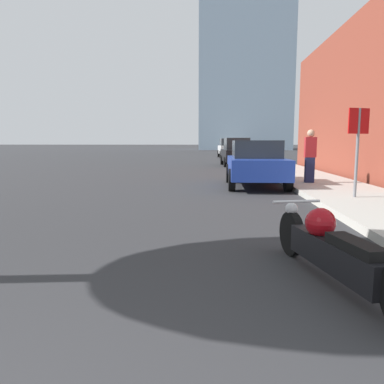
% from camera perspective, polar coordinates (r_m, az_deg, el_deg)
% --- Properties ---
extents(sidewalk, '(2.55, 240.00, 0.15)m').
position_cam_1_polar(sidewalk, '(40.76, 8.47, 5.59)').
color(sidewalk, '#B2ADA3').
rests_on(sidewalk, ground_plane).
extents(motorcycle, '(0.85, 2.64, 0.76)m').
position_cam_1_polar(motorcycle, '(4.22, 20.60, -8.17)').
color(motorcycle, black).
rests_on(motorcycle, ground_plane).
extents(parked_car_blue, '(1.90, 3.96, 1.53)m').
position_cam_1_polar(parked_car_blue, '(12.61, 9.71, 4.37)').
color(parked_car_blue, '#1E3899').
rests_on(parked_car_blue, ground_plane).
extents(parked_car_black, '(1.96, 3.97, 1.72)m').
position_cam_1_polar(parked_car_black, '(23.59, 6.79, 6.03)').
color(parked_car_black, black).
rests_on(parked_car_black, ground_plane).
extents(parked_car_white, '(1.98, 4.25, 1.80)m').
position_cam_1_polar(parked_car_white, '(35.96, 5.52, 6.68)').
color(parked_car_white, silver).
rests_on(parked_car_white, ground_plane).
extents(stop_sign, '(0.57, 0.26, 2.13)m').
position_cam_1_polar(stop_sign, '(9.84, 23.96, 7.69)').
color(stop_sign, slate).
rests_on(stop_sign, sidewalk).
extents(pedestrian, '(0.36, 0.24, 1.73)m').
position_cam_1_polar(pedestrian, '(12.89, 17.55, 5.34)').
color(pedestrian, '#1E2347').
rests_on(pedestrian, sidewalk).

